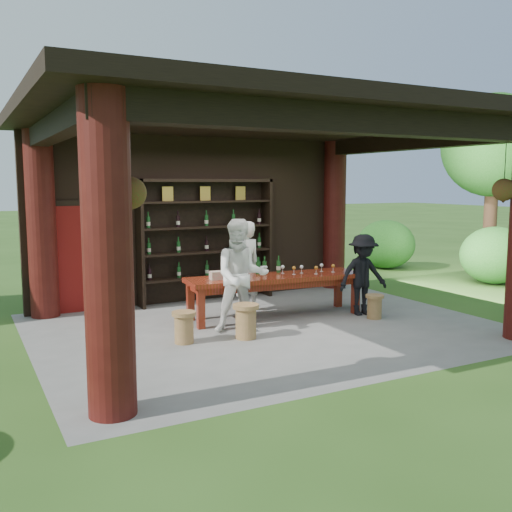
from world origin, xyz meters
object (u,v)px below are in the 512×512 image
host (246,266)px  napkin_basket (218,275)px  stool_near_left (246,320)px  tasting_table (275,282)px  guest_woman (241,276)px  guest_man (363,275)px  stool_near_right (374,306)px  wine_shelf (207,241)px  stool_far_left (184,326)px

host → napkin_basket: host is taller
stool_near_left → host: size_ratio=0.32×
tasting_table → napkin_basket: 1.10m
tasting_table → stool_near_left: (-1.11, -1.04, -0.35)m
napkin_basket → stool_near_left: bearing=-91.7°
guest_woman → napkin_basket: 0.75m
guest_man → napkin_basket: guest_man is taller
stool_near_right → guest_man: (0.00, 0.35, 0.51)m
wine_shelf → napkin_basket: bearing=-107.0°
stool_far_left → guest_man: size_ratio=0.33×
tasting_table → stool_far_left: (-2.05, -0.85, -0.38)m
wine_shelf → stool_near_right: 3.59m
wine_shelf → guest_woman: (-0.46, -2.50, -0.32)m
wine_shelf → napkin_basket: size_ratio=10.76×
guest_woman → napkin_basket: size_ratio=7.00×
host → guest_woman: bearing=52.3°
stool_near_right → stool_far_left: 3.53m
guest_man → napkin_basket: (-2.56, 0.68, 0.09)m
wine_shelf → napkin_basket: 1.89m
stool_far_left → guest_man: 3.58m
stool_far_left → host: bearing=40.3°
wine_shelf → host: (0.29, -1.17, -0.39)m
stool_near_left → guest_man: guest_man is taller
host → guest_man: size_ratio=1.15×
tasting_table → wine_shelf: bearing=106.2°
tasting_table → napkin_basket: napkin_basket is taller
stool_far_left → guest_woman: 1.25m
stool_near_right → stool_far_left: size_ratio=0.89×
stool_near_right → napkin_basket: size_ratio=1.64×
stool_far_left → napkin_basket: bearing=43.9°
stool_near_right → guest_woman: bearing=173.3°
stool_near_right → guest_man: 0.62m
stool_near_left → host: 2.01m
wine_shelf → stool_near_left: bearing=-101.2°
host → wine_shelf: bearing=-84.3°
wine_shelf → tasting_table: wine_shelf is taller
tasting_table → napkin_basket: bearing=175.3°
stool_far_left → guest_man: (3.54, 0.25, 0.48)m
tasting_table → host: size_ratio=1.94×
guest_woman → guest_man: bearing=19.8°
stool_far_left → napkin_basket: size_ratio=1.85×
stool_far_left → guest_woman: guest_woman is taller
stool_near_left → napkin_basket: napkin_basket is taller
stool_near_left → napkin_basket: bearing=88.3°
wine_shelf → guest_woman: bearing=-100.4°
stool_near_left → stool_far_left: (-0.94, 0.19, -0.03)m
wine_shelf → guest_man: 3.21m
tasting_table → stool_far_left: bearing=-157.6°
wine_shelf → host: 1.26m
wine_shelf → stool_near_right: (2.02, -2.79, -1.01)m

